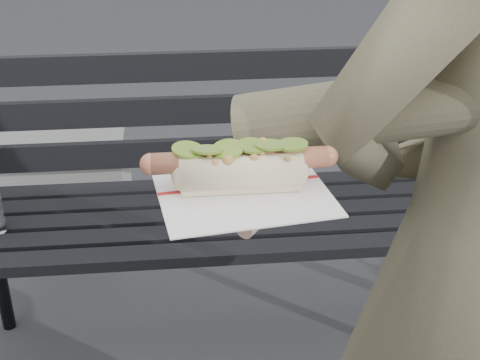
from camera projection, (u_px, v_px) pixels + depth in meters
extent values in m
cylinder|color=black|center=(467.00, 310.00, 1.85)|extent=(0.04, 0.04, 0.45)
cylinder|color=black|center=(425.00, 244.00, 2.15)|extent=(0.04, 0.04, 0.45)
cube|color=black|center=(226.00, 253.00, 1.67)|extent=(1.50, 0.07, 0.03)
cube|color=black|center=(223.00, 234.00, 1.75)|extent=(1.50, 0.07, 0.03)
cube|color=black|center=(220.00, 217.00, 1.83)|extent=(1.50, 0.07, 0.03)
cube|color=black|center=(218.00, 201.00, 1.91)|extent=(1.50, 0.07, 0.03)
cube|color=black|center=(216.00, 187.00, 1.99)|extent=(1.50, 0.07, 0.03)
cube|color=black|center=(441.00, 113.00, 1.97)|extent=(0.04, 0.03, 0.42)
cube|color=black|center=(215.00, 150.00, 1.97)|extent=(1.50, 0.02, 0.08)
cube|color=black|center=(214.00, 109.00, 1.91)|extent=(1.50, 0.02, 0.08)
cube|color=black|center=(213.00, 65.00, 1.85)|extent=(1.50, 0.02, 0.08)
cylinder|color=brown|center=(427.00, 103.00, 0.86)|extent=(0.51, 0.23, 0.19)
cylinder|color=#D8A384|center=(273.00, 190.00, 0.78)|extent=(0.09, 0.08, 0.07)
ellipsoid|color=#D8A384|center=(240.00, 199.00, 0.77)|extent=(0.10, 0.12, 0.03)
cylinder|color=#D8A384|center=(194.00, 213.00, 0.74)|extent=(0.05, 0.02, 0.02)
cylinder|color=#D8A384|center=(193.00, 204.00, 0.76)|extent=(0.05, 0.02, 0.02)
cylinder|color=#D8A384|center=(192.00, 196.00, 0.78)|extent=(0.05, 0.02, 0.02)
cylinder|color=#D8A384|center=(192.00, 188.00, 0.80)|extent=(0.05, 0.02, 0.02)
cylinder|color=#D8A384|center=(254.00, 221.00, 0.73)|extent=(0.04, 0.05, 0.02)
cube|color=white|center=(240.00, 186.00, 0.77)|extent=(0.21, 0.21, 0.00)
cube|color=#B21E1E|center=(240.00, 185.00, 0.77)|extent=(0.19, 0.03, 0.00)
cylinder|color=#B06344|center=(240.00, 160.00, 0.75)|extent=(0.20, 0.03, 0.02)
sphere|color=#B06344|center=(151.00, 164.00, 0.74)|extent=(0.03, 0.03, 0.02)
sphere|color=#B06344|center=(327.00, 157.00, 0.76)|extent=(0.02, 0.03, 0.02)
sphere|color=#9E6B2D|center=(228.00, 161.00, 0.73)|extent=(0.01, 0.01, 0.01)
sphere|color=#9E6B2D|center=(209.00, 158.00, 0.74)|extent=(0.01, 0.01, 0.01)
sphere|color=#9E6B2D|center=(262.00, 154.00, 0.74)|extent=(0.01, 0.01, 0.01)
sphere|color=#9E6B2D|center=(264.00, 166.00, 0.73)|extent=(0.01, 0.01, 0.01)
sphere|color=#9E6B2D|center=(223.00, 160.00, 0.73)|extent=(0.01, 0.01, 0.01)
sphere|color=#9E6B2D|center=(200.00, 159.00, 0.75)|extent=(0.01, 0.01, 0.01)
sphere|color=#9E6B2D|center=(218.00, 156.00, 0.75)|extent=(0.01, 0.01, 0.01)
sphere|color=#9E6B2D|center=(262.00, 148.00, 0.77)|extent=(0.01, 0.01, 0.01)
sphere|color=#9E6B2D|center=(200.00, 158.00, 0.74)|extent=(0.01, 0.01, 0.01)
sphere|color=#9E6B2D|center=(265.00, 154.00, 0.76)|extent=(0.01, 0.01, 0.01)
sphere|color=#9E6B2D|center=(215.00, 163.00, 0.73)|extent=(0.01, 0.01, 0.01)
sphere|color=#9E6B2D|center=(193.00, 155.00, 0.74)|extent=(0.01, 0.01, 0.01)
sphere|color=#9E6B2D|center=(198.00, 153.00, 0.76)|extent=(0.01, 0.01, 0.01)
sphere|color=#9E6B2D|center=(186.00, 150.00, 0.75)|extent=(0.01, 0.01, 0.01)
sphere|color=#9E6B2D|center=(212.00, 152.00, 0.75)|extent=(0.01, 0.01, 0.01)
sphere|color=#9E6B2D|center=(255.00, 156.00, 0.75)|extent=(0.01, 0.01, 0.01)
sphere|color=#9E6B2D|center=(288.00, 158.00, 0.73)|extent=(0.01, 0.01, 0.01)
sphere|color=#9E6B2D|center=(237.00, 150.00, 0.75)|extent=(0.01, 0.01, 0.01)
sphere|color=#9E6B2D|center=(247.00, 161.00, 0.74)|extent=(0.01, 0.01, 0.01)
sphere|color=#9E6B2D|center=(209.00, 155.00, 0.75)|extent=(0.01, 0.01, 0.01)
sphere|color=#9E6B2D|center=(234.00, 156.00, 0.75)|extent=(0.01, 0.01, 0.01)
sphere|color=#9E6B2D|center=(254.00, 159.00, 0.73)|extent=(0.01, 0.01, 0.01)
sphere|color=#9E6B2D|center=(262.00, 144.00, 0.76)|extent=(0.01, 0.01, 0.01)
sphere|color=#9E6B2D|center=(203.00, 153.00, 0.76)|extent=(0.01, 0.01, 0.01)
sphere|color=#9E6B2D|center=(235.00, 157.00, 0.75)|extent=(0.01, 0.01, 0.01)
sphere|color=#9E6B2D|center=(233.00, 160.00, 0.74)|extent=(0.01, 0.01, 0.01)
cylinder|color=olive|center=(188.00, 150.00, 0.74)|extent=(0.04, 0.04, 0.01)
cylinder|color=olive|center=(208.00, 150.00, 0.74)|extent=(0.04, 0.04, 0.01)
cylinder|color=olive|center=(228.00, 149.00, 0.74)|extent=(0.04, 0.04, 0.01)
cylinder|color=olive|center=(253.00, 145.00, 0.75)|extent=(0.04, 0.04, 0.01)
cylinder|color=olive|center=(270.00, 145.00, 0.75)|extent=(0.04, 0.04, 0.01)
cylinder|color=olive|center=(292.00, 145.00, 0.75)|extent=(0.04, 0.04, 0.01)
cube|color=brown|center=(467.00, 323.00, 2.14)|extent=(0.08, 0.08, 0.00)
cube|color=brown|center=(384.00, 174.00, 3.09)|extent=(0.08, 0.09, 0.00)
cube|color=brown|center=(375.00, 177.00, 3.07)|extent=(0.09, 0.10, 0.00)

